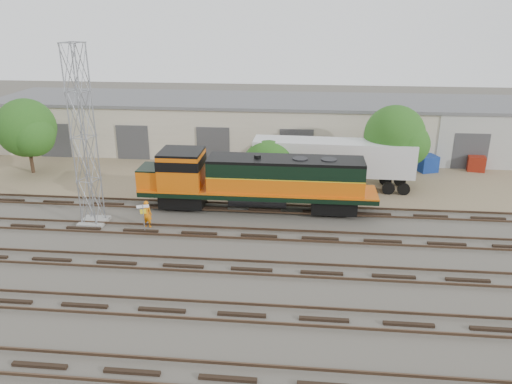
# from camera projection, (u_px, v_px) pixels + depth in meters

# --- Properties ---
(ground) EXTENTS (140.00, 140.00, 0.00)m
(ground) POSITION_uv_depth(u_px,v_px,m) (257.00, 247.00, 31.43)
(ground) COLOR #47423A
(ground) RESTS_ON ground
(dirt_strip) EXTENTS (80.00, 16.00, 0.02)m
(dirt_strip) POSITION_uv_depth(u_px,v_px,m) (273.00, 173.00, 45.41)
(dirt_strip) COLOR #726047
(dirt_strip) RESTS_ON ground
(tracks) EXTENTS (80.00, 20.40, 0.28)m
(tracks) POSITION_uv_depth(u_px,v_px,m) (252.00, 269.00, 28.61)
(tracks) COLOR black
(tracks) RESTS_ON ground
(warehouse) EXTENTS (58.40, 10.40, 5.30)m
(warehouse) POSITION_uv_depth(u_px,v_px,m) (279.00, 125.00, 51.91)
(warehouse) COLOR beige
(warehouse) RESTS_ON ground
(locomotive) EXTENTS (17.33, 3.04, 4.16)m
(locomotive) POSITION_uv_depth(u_px,v_px,m) (253.00, 180.00, 36.27)
(locomotive) COLOR black
(locomotive) RESTS_ON tracks
(signal_tower) EXTENTS (1.79, 1.79, 12.15)m
(signal_tower) POSITION_uv_depth(u_px,v_px,m) (84.00, 141.00, 32.89)
(signal_tower) COLOR gray
(signal_tower) RESTS_ON ground
(sign_post) EXTENTS (0.78, 0.31, 1.99)m
(sign_post) POSITION_uv_depth(u_px,v_px,m) (143.00, 213.00, 33.02)
(sign_post) COLOR gray
(sign_post) RESTS_ON ground
(worker) EXTENTS (0.77, 0.58, 1.92)m
(worker) POSITION_uv_depth(u_px,v_px,m) (147.00, 214.00, 33.97)
(worker) COLOR orange
(worker) RESTS_ON ground
(semi_trailer) EXTENTS (13.09, 2.98, 4.01)m
(semi_trailer) POSITION_uv_depth(u_px,v_px,m) (337.00, 158.00, 40.89)
(semi_trailer) COLOR silver
(semi_trailer) RESTS_ON ground
(dumpster_blue) EXTENTS (2.02, 1.96, 1.50)m
(dumpster_blue) POSITION_uv_depth(u_px,v_px,m) (427.00, 163.00, 45.59)
(dumpster_blue) COLOR navy
(dumpster_blue) RESTS_ON ground
(dumpster_red) EXTENTS (1.72, 1.64, 1.40)m
(dumpster_red) POSITION_uv_depth(u_px,v_px,m) (476.00, 163.00, 45.80)
(dumpster_red) COLOR maroon
(dumpster_red) RESTS_ON ground
(tree_west) EXTENTS (5.41, 5.16, 6.75)m
(tree_west) POSITION_uv_depth(u_px,v_px,m) (28.00, 130.00, 43.83)
(tree_west) COLOR #382619
(tree_west) RESTS_ON ground
(tree_mid) EXTENTS (4.57, 4.36, 4.36)m
(tree_mid) POSITION_uv_depth(u_px,v_px,m) (271.00, 169.00, 40.68)
(tree_mid) COLOR #382619
(tree_mid) RESTS_ON ground
(tree_east) EXTENTS (5.26, 5.00, 6.76)m
(tree_east) POSITION_uv_depth(u_px,v_px,m) (398.00, 138.00, 40.84)
(tree_east) COLOR #382619
(tree_east) RESTS_ON ground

